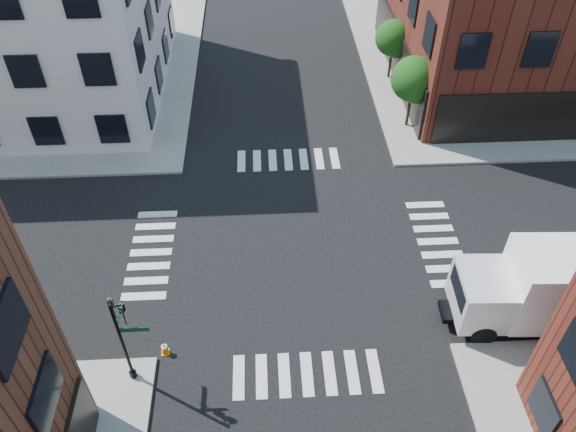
{
  "coord_description": "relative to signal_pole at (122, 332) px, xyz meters",
  "views": [
    {
      "loc": [
        -1.39,
        -18.92,
        19.71
      ],
      "look_at": [
        -0.41,
        -0.46,
        2.5
      ],
      "focal_mm": 35.0,
      "sensor_mm": 36.0,
      "label": 1
    }
  ],
  "objects": [
    {
      "name": "traffic_cone",
      "position": [
        1.02,
        0.98,
        -2.55
      ],
      "size": [
        0.38,
        0.38,
        0.64
      ],
      "rotation": [
        0.0,
        0.0,
        0.1
      ],
      "color": "orange",
      "rests_on": "ground"
    },
    {
      "name": "box_truck",
      "position": [
        17.4,
        1.81,
        -0.82
      ],
      "size": [
        8.77,
        3.01,
        3.92
      ],
      "rotation": [
        0.0,
        0.0,
        -0.05
      ],
      "color": "white",
      "rests_on": "ground"
    },
    {
      "name": "sidewalk_ne",
      "position": [
        27.72,
        27.68,
        -2.78
      ],
      "size": [
        30.0,
        30.0,
        0.15
      ],
      "primitive_type": "cube",
      "color": "gray",
      "rests_on": "ground"
    },
    {
      "name": "tree_near",
      "position": [
        14.28,
        16.65,
        0.3
      ],
      "size": [
        2.69,
        2.69,
        4.49
      ],
      "color": "black",
      "rests_on": "ground"
    },
    {
      "name": "ground",
      "position": [
        6.72,
        6.68,
        -2.86
      ],
      "size": [
        120.0,
        120.0,
        0.0
      ],
      "primitive_type": "plane",
      "color": "black",
      "rests_on": "ground"
    },
    {
      "name": "signal_pole",
      "position": [
        0.0,
        0.0,
        0.0
      ],
      "size": [
        1.29,
        1.24,
        4.6
      ],
      "color": "black",
      "rests_on": "ground"
    },
    {
      "name": "tree_far",
      "position": [
        14.28,
        22.65,
        0.02
      ],
      "size": [
        2.43,
        2.43,
        4.07
      ],
      "color": "black",
      "rests_on": "ground"
    }
  ]
}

